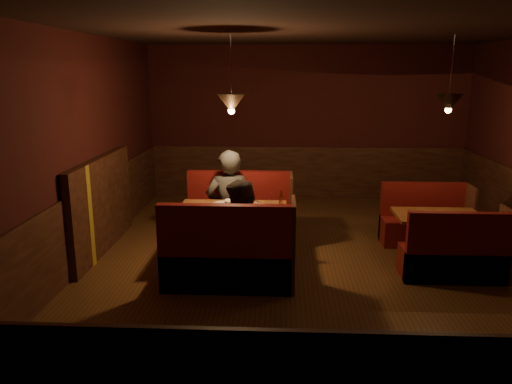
{
  "coord_description": "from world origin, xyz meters",
  "views": [
    {
      "loc": [
        -0.49,
        -6.05,
        2.44
      ],
      "look_at": [
        -0.79,
        0.02,
        0.95
      ],
      "focal_mm": 35.0,
      "sensor_mm": 36.0,
      "label": 1
    }
  ],
  "objects_px": {
    "diner_a": "(229,187)",
    "main_bench_near": "(229,261)",
    "main_bench_far": "(240,221)",
    "second_table": "(438,226)",
    "second_bench_near": "(455,258)",
    "main_table": "(234,221)",
    "diner_b": "(243,218)",
    "second_bench_far": "(424,224)"
  },
  "relations": [
    {
      "from": "main_table",
      "to": "main_bench_far",
      "type": "height_order",
      "value": "main_bench_far"
    },
    {
      "from": "main_bench_far",
      "to": "second_table",
      "type": "relative_size",
      "value": 1.37
    },
    {
      "from": "second_bench_far",
      "to": "diner_b",
      "type": "xyz_separation_m",
      "value": [
        -2.5,
        -1.48,
        0.51
      ]
    },
    {
      "from": "second_bench_far",
      "to": "diner_a",
      "type": "xyz_separation_m",
      "value": [
        -2.79,
        -0.33,
        0.59
      ]
    },
    {
      "from": "diner_a",
      "to": "main_bench_near",
      "type": "bearing_deg",
      "value": 84.03
    },
    {
      "from": "main_table",
      "to": "diner_b",
      "type": "relative_size",
      "value": 0.88
    },
    {
      "from": "second_table",
      "to": "main_table",
      "type": "bearing_deg",
      "value": -174.8
    },
    {
      "from": "main_bench_near",
      "to": "second_bench_far",
      "type": "bearing_deg",
      "value": 32.31
    },
    {
      "from": "second_table",
      "to": "diner_b",
      "type": "bearing_deg",
      "value": -161.59
    },
    {
      "from": "second_table",
      "to": "diner_b",
      "type": "relative_size",
      "value": 0.7
    },
    {
      "from": "second_table",
      "to": "second_bench_far",
      "type": "height_order",
      "value": "second_bench_far"
    },
    {
      "from": "main_bench_far",
      "to": "main_bench_near",
      "type": "distance_m",
      "value": 1.56
    },
    {
      "from": "main_table",
      "to": "second_table",
      "type": "relative_size",
      "value": 1.25
    },
    {
      "from": "main_table",
      "to": "diner_b",
      "type": "xyz_separation_m",
      "value": [
        0.17,
        -0.58,
        0.22
      ]
    },
    {
      "from": "main_table",
      "to": "diner_b",
      "type": "bearing_deg",
      "value": -73.85
    },
    {
      "from": "main_table",
      "to": "diner_a",
      "type": "distance_m",
      "value": 0.66
    },
    {
      "from": "main_bench_far",
      "to": "diner_a",
      "type": "relative_size",
      "value": 0.87
    },
    {
      "from": "second_table",
      "to": "diner_a",
      "type": "relative_size",
      "value": 0.63
    },
    {
      "from": "diner_a",
      "to": "main_table",
      "type": "bearing_deg",
      "value": 90.14
    },
    {
      "from": "main_bench_far",
      "to": "second_bench_near",
      "type": "height_order",
      "value": "main_bench_far"
    },
    {
      "from": "main_bench_far",
      "to": "second_table",
      "type": "bearing_deg",
      "value": -11.57
    },
    {
      "from": "diner_a",
      "to": "diner_b",
      "type": "height_order",
      "value": "diner_a"
    },
    {
      "from": "main_bench_near",
      "to": "second_table",
      "type": "bearing_deg",
      "value": 21.21
    },
    {
      "from": "diner_b",
      "to": "second_table",
      "type": "bearing_deg",
      "value": 41.47
    },
    {
      "from": "main_table",
      "to": "diner_a",
      "type": "bearing_deg",
      "value": 101.83
    },
    {
      "from": "second_bench_near",
      "to": "diner_b",
      "type": "xyz_separation_m",
      "value": [
        -2.5,
        -0.17,
        0.51
      ]
    },
    {
      "from": "main_table",
      "to": "diner_a",
      "type": "xyz_separation_m",
      "value": [
        -0.12,
        0.57,
        0.3
      ]
    },
    {
      "from": "diner_b",
      "to": "second_bench_far",
      "type": "bearing_deg",
      "value": 53.72
    },
    {
      "from": "second_bench_near",
      "to": "main_bench_near",
      "type": "bearing_deg",
      "value": -172.23
    },
    {
      "from": "second_bench_far",
      "to": "diner_b",
      "type": "bearing_deg",
      "value": -149.34
    },
    {
      "from": "diner_a",
      "to": "second_bench_far",
      "type": "bearing_deg",
      "value": 175.01
    },
    {
      "from": "main_bench_near",
      "to": "diner_b",
      "type": "height_order",
      "value": "diner_b"
    },
    {
      "from": "main_bench_near",
      "to": "diner_a",
      "type": "bearing_deg",
      "value": 95.71
    },
    {
      "from": "main_bench_far",
      "to": "second_table",
      "type": "height_order",
      "value": "main_bench_far"
    },
    {
      "from": "main_bench_near",
      "to": "second_table",
      "type": "relative_size",
      "value": 1.37
    },
    {
      "from": "main_table",
      "to": "main_bench_near",
      "type": "height_order",
      "value": "main_bench_near"
    },
    {
      "from": "main_bench_near",
      "to": "diner_b",
      "type": "xyz_separation_m",
      "value": [
        0.15,
        0.2,
        0.46
      ]
    },
    {
      "from": "second_bench_near",
      "to": "diner_b",
      "type": "height_order",
      "value": "diner_b"
    },
    {
      "from": "main_bench_far",
      "to": "main_bench_near",
      "type": "xyz_separation_m",
      "value": [
        0.0,
        -1.56,
        0.0
      ]
    },
    {
      "from": "main_table",
      "to": "second_table",
      "type": "bearing_deg",
      "value": 5.2
    },
    {
      "from": "second_bench_far",
      "to": "diner_b",
      "type": "height_order",
      "value": "diner_b"
    },
    {
      "from": "diner_b",
      "to": "main_bench_near",
      "type": "bearing_deg",
      "value": -104.99
    }
  ]
}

